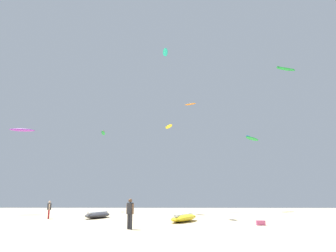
{
  "coord_description": "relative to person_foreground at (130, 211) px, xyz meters",
  "views": [
    {
      "loc": [
        0.79,
        -14.17,
        1.6
      ],
      "look_at": [
        0.0,
        18.83,
        9.49
      ],
      "focal_mm": 33.51,
      "sensor_mm": 36.0,
      "label": 1
    }
  ],
  "objects": [
    {
      "name": "kite_aloft_2",
      "position": [
        1.78,
        22.58,
        10.42
      ],
      "size": [
        1.36,
        2.63,
        0.27
      ],
      "color": "yellow"
    },
    {
      "name": "cooler_box",
      "position": [
        8.33,
        3.2,
        -0.85
      ],
      "size": [
        0.56,
        0.36,
        0.32
      ],
      "primitive_type": "cube",
      "color": "#E5598C",
      "rests_on": "ground"
    },
    {
      "name": "kite_grounded_mid",
      "position": [
        -4.71,
        11.81,
        -0.71
      ],
      "size": [
        2.12,
        5.3,
        0.61
      ],
      "color": "#2D2D33",
      "rests_on": "ground"
    },
    {
      "name": "kite_grounded_near",
      "position": [
        3.3,
        6.8,
        -0.71
      ],
      "size": [
        2.92,
        5.33,
        0.66
      ],
      "color": "yellow",
      "rests_on": "ground"
    },
    {
      "name": "kite_aloft_6",
      "position": [
        19.17,
        24.93,
        19.69
      ],
      "size": [
        3.46,
        2.1,
        0.5
      ],
      "color": "green"
    },
    {
      "name": "kite_aloft_5",
      "position": [
        -9.28,
        31.57,
        11.52
      ],
      "size": [
        1.39,
        2.69,
        0.64
      ],
      "color": "green"
    },
    {
      "name": "ground_plane",
      "position": [
        1.87,
        -4.64,
        -1.01
      ],
      "size": [
        120.0,
        120.0,
        0.0
      ],
      "primitive_type": "plane",
      "color": "#C6B28C"
    },
    {
      "name": "kite_aloft_3",
      "position": [
        1.57,
        13.88,
        17.04
      ],
      "size": [
        0.62,
        2.04,
        0.36
      ],
      "color": "#19B29E"
    },
    {
      "name": "kite_aloft_4",
      "position": [
        5.21,
        31.83,
        16.47
      ],
      "size": [
        2.07,
        1.41,
        0.21
      ],
      "color": "orange"
    },
    {
      "name": "person_midground",
      "position": [
        -8.96,
        10.61,
        -0.08
      ],
      "size": [
        0.36,
        0.5,
        1.6
      ],
      "rotation": [
        0.0,
        0.0,
        0.38
      ],
      "color": "#B21E23",
      "rests_on": "ground"
    },
    {
      "name": "person_foreground",
      "position": [
        0.0,
        0.0,
        0.0
      ],
      "size": [
        0.48,
        0.4,
        1.73
      ],
      "rotation": [
        0.0,
        0.0,
        0.91
      ],
      "color": "#2D2D33",
      "rests_on": "ground"
    },
    {
      "name": "kite_aloft_0",
      "position": [
        -17.66,
        21.18,
        9.72
      ],
      "size": [
        3.3,
        1.6,
        0.39
      ],
      "color": "purple"
    },
    {
      "name": "kite_aloft_1",
      "position": [
        15.38,
        32.39,
        10.61
      ],
      "size": [
        3.5,
        3.92,
        0.53
      ],
      "color": "green"
    }
  ]
}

